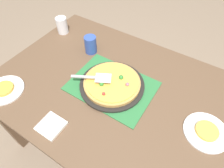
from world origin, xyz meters
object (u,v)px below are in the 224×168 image
Objects in this scene: plate_near_left at (5,90)px; pizza_server at (95,77)px; pizza_pan at (112,85)px; pizza at (112,83)px; napkin_stack at (51,126)px; plate_far_right at (206,132)px; cup_far at (62,25)px; served_slice_left at (4,89)px; served_slice_right at (207,131)px; cup_near at (91,45)px.

plate_near_left is 0.99× the size of pizza_server.
pizza_server reaches higher than pizza_pan.
pizza is 2.75× the size of napkin_stack.
plate_far_right is 1.18m from cup_far.
pizza_server is (-0.42, -0.32, 0.06)m from plate_near_left.
napkin_stack is at bearing 30.09° from plate_far_right.
pizza is at bearing -152.04° from pizza_server.
pizza reaches higher than pizza_pan.
plate_far_right is 1.11m from served_slice_left.
served_slice_right is 0.64m from pizza_server.
pizza_server is (0.09, 0.05, 0.06)m from pizza_pan.
pizza_server reaches higher than served_slice_right.
served_slice_left is at bearing 18.86° from served_slice_right.
served_slice_right is 0.92× the size of cup_near.
served_slice_left is 1.11m from served_slice_right.
pizza_pan is at bearing -144.43° from served_slice_left.
napkin_stack reaches higher than plate_far_right.
napkin_stack is (0.11, 0.39, -0.03)m from pizza.
served_slice_right is at bearing 179.86° from pizza.
served_slice_left is (0.00, 0.00, 0.01)m from plate_near_left.
pizza_server is (0.63, 0.04, 0.06)m from plate_far_right.
plate_near_left is 1.83× the size of cup_near.
pizza reaches higher than napkin_stack.
pizza_server is 0.35m from napkin_stack.
served_slice_left is (1.05, 0.36, 0.01)m from plate_far_right.
pizza_pan reaches higher than plate_near_left.
pizza is at bearing -0.14° from served_slice_right.
served_slice_right is 0.86m from cup_near.
pizza_pan is 3.17× the size of cup_far.
served_slice_right is at bearing -176.00° from pizza_server.
napkin_stack is (-0.39, 0.02, 0.00)m from plate_near_left.
cup_near is 0.32m from cup_far.
pizza_pan is 1.70× the size of pizza_server.
napkin_stack is (0.11, 0.39, -0.01)m from pizza_pan.
cup_far is at bearing -80.79° from plate_near_left.
cup_far is at bearing -12.50° from served_slice_right.
plate_near_left is 0.53m from pizza_server.
pizza_pan is 3.17× the size of cup_near.
cup_near is 0.60m from napkin_stack.
pizza is at bearing -0.14° from plate_far_right.
napkin_stack is at bearing 107.00° from cup_near.
pizza_server is (-0.42, -0.32, 0.05)m from served_slice_left.
pizza_pan is 0.40m from napkin_stack.
pizza is 1.48× the size of pizza_server.
cup_near is 1.00× the size of cup_far.
pizza_server reaches higher than pizza.
plate_far_right is 0.64m from pizza_server.
served_slice_left reaches higher than pizza_pan.
served_slice_left is at bearing -3.48° from napkin_stack.
pizza is 1.50× the size of plate_far_right.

